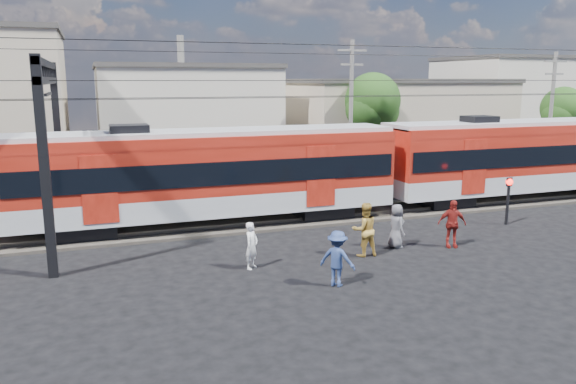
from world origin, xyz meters
The scene contains 20 objects.
ground centered at (0.00, 0.00, 0.00)m, with size 120.00×120.00×0.00m, color black.
track_bed centered at (0.00, 8.00, 0.06)m, with size 70.00×3.40×0.12m, color #2D2823.
rail_near centered at (0.00, 7.25, 0.18)m, with size 70.00×0.12×0.12m, color #59544C.
rail_far centered at (0.00, 8.75, 0.18)m, with size 70.00×0.12×0.12m, color #59544C.
commuter_train centered at (-3.71, 8.00, 2.40)m, with size 50.30×3.08×4.17m.
catenary centered at (-8.65, 8.00, 5.14)m, with size 70.00×9.30×7.52m.
building_midwest centered at (-2.00, 27.00, 3.66)m, with size 12.24×12.24×7.30m.
building_mideast centered at (14.00, 24.00, 3.16)m, with size 16.32×10.20×6.30m.
building_east centered at (28.00, 28.00, 4.16)m, with size 10.20×10.20×8.30m.
utility_pole_mid centered at (6.00, 15.00, 4.53)m, with size 1.80×0.24×8.50m.
utility_pole_east centered at (20.00, 14.00, 4.28)m, with size 1.80×0.24×8.00m.
tree_near centered at (9.19, 18.09, 4.66)m, with size 3.82×3.64×6.72m.
tree_far centered at (24.19, 17.09, 3.99)m, with size 3.36×3.12×5.76m.
pedestrian_a centered at (-3.75, 2.17, 0.80)m, with size 0.58×0.38×1.59m, color white.
pedestrian_b centered at (0.44, 2.15, 0.98)m, with size 0.95×0.74×1.96m, color #B68E38.
pedestrian_c centered at (-1.72, -0.27, 0.87)m, with size 1.13×0.65×1.74m, color navy.
pedestrian_d centered at (4.04, 2.03, 0.91)m, with size 1.07×0.44×1.82m, color maroon.
pedestrian_e centered at (2.03, 2.66, 0.84)m, with size 0.82×0.53×1.68m, color #56555B.
car_silver centered at (21.92, 13.60, 0.70)m, with size 1.65×4.11×1.40m, color silver.
crossing_signal centered at (8.37, 4.09, 1.45)m, with size 0.30×0.30×2.09m.
Camera 1 is at (-8.58, -15.22, 6.23)m, focal length 35.00 mm.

